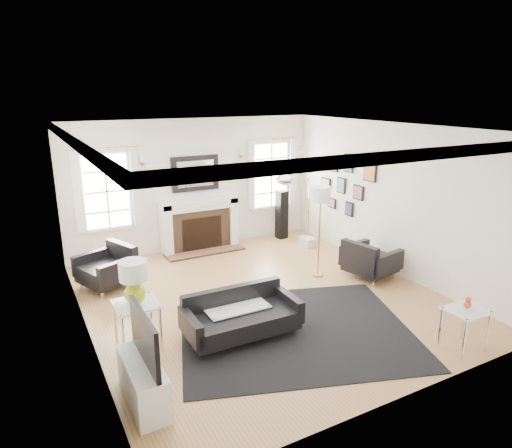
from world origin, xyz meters
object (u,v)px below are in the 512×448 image
sofa (240,316)px  fireplace (200,225)px  armchair_right (369,261)px  coffee_table (230,302)px  arc_floor_lamp (298,200)px  gourd_lamp (134,279)px  armchair_left (109,268)px

sofa → fireplace: bearing=76.8°
fireplace → armchair_right: fireplace is taller
coffee_table → arc_floor_lamp: size_ratio=0.39×
fireplace → sofa: size_ratio=1.04×
fireplace → coffee_table: 3.49m
armchair_right → coffee_table: armchair_right is taller
arc_floor_lamp → fireplace: bearing=135.8°
arc_floor_lamp → gourd_lamp: bearing=-154.4°
sofa → coffee_table: bearing=91.8°
armchair_left → coffee_table: bearing=-60.9°
coffee_table → gourd_lamp: 1.46m
sofa → arc_floor_lamp: 3.39m
coffee_table → gourd_lamp: size_ratio=1.51×
sofa → gourd_lamp: (-1.34, 0.41, 0.68)m
fireplace → sofa: fireplace is taller
sofa → arc_floor_lamp: (2.39, 2.20, 0.95)m
fireplace → coffee_table: fireplace is taller
coffee_table → fireplace: bearing=75.5°
coffee_table → armchair_right: bearing=7.9°
coffee_table → sofa: bearing=-88.2°
fireplace → coffee_table: (-0.87, -3.37, -0.17)m
fireplace → arc_floor_lamp: size_ratio=0.74×
armchair_right → sofa: bearing=-166.3°
armchair_right → armchair_left: bearing=156.5°
fireplace → coffee_table: size_ratio=1.88×
gourd_lamp → sofa: bearing=-17.2°
coffee_table → gourd_lamp: bearing=175.8°
armchair_left → gourd_lamp: 2.28m
fireplace → coffee_table: bearing=-104.5°
fireplace → gourd_lamp: gourd_lamp is taller
sofa → armchair_left: bearing=116.2°
fireplace → armchair_right: 3.65m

